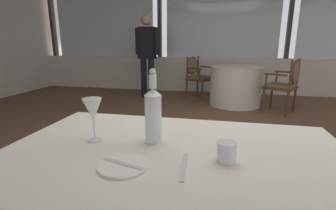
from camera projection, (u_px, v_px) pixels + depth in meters
name	position (u px, v px, depth m)	size (l,w,h in m)	color
ground_plane	(212.00, 174.00, 2.32)	(14.05, 14.05, 0.00)	brown
window_wall_far	(220.00, 45.00, 5.88)	(9.55, 0.14, 2.87)	silver
side_plate	(123.00, 165.00, 0.89)	(0.19, 0.19, 0.01)	white
butter_knife	(123.00, 164.00, 0.89)	(0.17, 0.02, 0.00)	silver
dinner_fork	(184.00, 166.00, 0.89)	(0.21, 0.02, 0.00)	silver
water_bottle	(153.00, 113.00, 1.09)	(0.08, 0.08, 0.33)	white
wine_glass	(93.00, 110.00, 1.09)	(0.09, 0.09, 0.20)	white
water_tumbler	(227.00, 152.00, 0.92)	(0.07, 0.07, 0.08)	white
background_table_0	(235.00, 86.00, 4.81)	(1.01, 1.01, 0.76)	silver
dining_chair_0_0	(197.00, 74.00, 5.38)	(0.63, 0.65, 0.91)	brown
dining_chair_0_1	(286.00, 82.00, 4.17)	(0.63, 0.65, 0.94)	brown
diner_person_0	(147.00, 51.00, 5.26)	(0.53, 0.25, 1.78)	black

